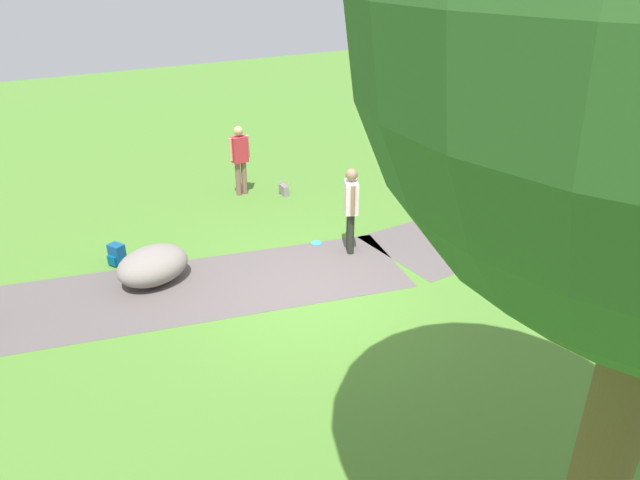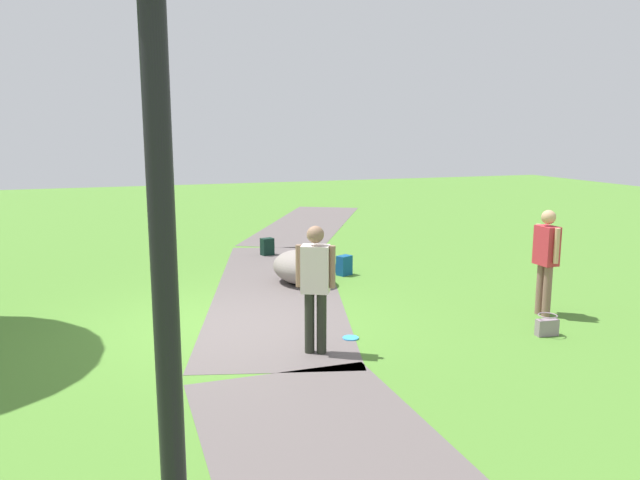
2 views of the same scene
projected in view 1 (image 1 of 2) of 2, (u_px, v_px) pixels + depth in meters
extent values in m
plane|color=#4D802E|center=(308.00, 292.00, 10.00)|extent=(48.00, 48.00, 0.00)
cube|color=#5C5352|center=(530.00, 214.00, 13.06)|extent=(8.01, 2.25, 0.01)
cube|color=#5C5352|center=(179.00, 291.00, 10.03)|extent=(8.30, 4.24, 0.01)
cylinder|color=brown|center=(605.00, 457.00, 4.36)|extent=(0.43, 0.43, 3.58)
cylinder|color=black|center=(610.00, 232.00, 12.09)|extent=(0.20, 0.20, 0.10)
cylinder|color=black|center=(628.00, 156.00, 11.38)|extent=(0.10, 0.10, 3.36)
ellipsoid|color=gray|center=(153.00, 265.00, 10.19)|extent=(1.55, 1.33, 0.64)
cylinder|color=#815850|center=(238.00, 179.00, 13.95)|extent=(0.13, 0.13, 0.82)
cylinder|color=#815850|center=(244.00, 178.00, 14.03)|extent=(0.13, 0.13, 0.82)
cube|color=#BF2C38|center=(239.00, 149.00, 13.68)|extent=(0.36, 0.25, 0.61)
cylinder|color=tan|center=(231.00, 150.00, 13.55)|extent=(0.08, 0.08, 0.55)
cylinder|color=tan|center=(248.00, 147.00, 13.77)|extent=(0.08, 0.08, 0.55)
sphere|color=tan|center=(238.00, 131.00, 13.48)|extent=(0.22, 0.22, 0.22)
cylinder|color=#262A20|center=(350.00, 231.00, 11.27)|extent=(0.13, 0.13, 0.83)
cylinder|color=#262A20|center=(351.00, 234.00, 11.13)|extent=(0.13, 0.13, 0.83)
cube|color=silver|center=(351.00, 197.00, 10.89)|extent=(0.38, 0.43, 0.62)
cylinder|color=#8C6A52|center=(349.00, 191.00, 11.07)|extent=(0.08, 0.08, 0.55)
cylinder|color=#8C6A52|center=(353.00, 200.00, 10.67)|extent=(0.08, 0.08, 0.55)
sphere|color=#8C6A52|center=(352.00, 174.00, 10.69)|extent=(0.22, 0.22, 0.22)
cube|color=gray|center=(284.00, 190.00, 14.08)|extent=(0.15, 0.33, 0.24)
torus|color=gray|center=(284.00, 183.00, 14.00)|extent=(0.30, 0.30, 0.02)
cube|color=navy|center=(117.00, 254.00, 10.83)|extent=(0.30, 0.34, 0.40)
cube|color=#064E6C|center=(112.00, 261.00, 10.77)|extent=(0.14, 0.20, 0.18)
cylinder|color=#3697D9|center=(316.00, 243.00, 11.69)|extent=(0.23, 0.23, 0.02)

